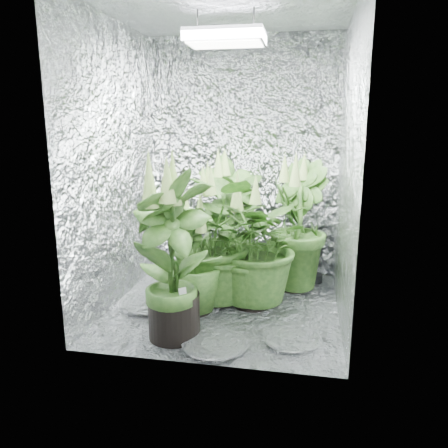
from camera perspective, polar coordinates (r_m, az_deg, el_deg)
ground at (r=3.23m, az=0.15°, el=-10.61°), size 1.60×1.60×0.00m
walls at (r=2.97m, az=0.16°, el=7.31°), size 1.62×1.62×2.00m
ceiling at (r=3.04m, az=0.17°, el=26.41°), size 1.60×1.60×0.01m
grow_lamp at (r=3.01m, az=0.17°, el=23.18°), size 0.50×0.30×0.22m
plant_a at (r=3.15m, az=-0.96°, el=-1.83°), size 1.00×1.00×1.03m
plant_b at (r=3.69m, az=0.85°, el=0.76°), size 0.75×0.75×1.11m
plant_c at (r=3.46m, az=9.35°, el=-0.31°), size 0.71×0.71×1.10m
plant_d at (r=3.02m, az=-4.06°, el=-4.63°), size 0.52×0.52×0.85m
plant_e at (r=3.09m, az=3.80°, el=-2.66°), size 0.92×0.92×0.98m
plant_f at (r=2.63m, az=-6.73°, el=-4.33°), size 0.75×0.75×1.14m
circulation_fan at (r=3.72m, az=11.47°, el=-5.49°), size 0.13×0.27×0.31m
plant_label at (r=2.65m, az=-5.41°, el=-9.11°), size 0.05×0.05×0.08m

